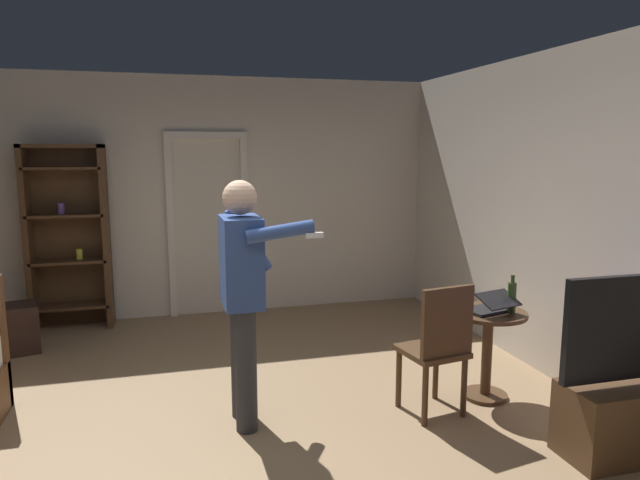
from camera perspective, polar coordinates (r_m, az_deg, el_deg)
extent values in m
plane|color=#997A56|center=(4.03, -12.35, -19.81)|extent=(6.94, 6.94, 0.00)
cube|color=silver|center=(6.78, -14.17, 4.13)|extent=(6.23, 0.12, 2.76)
cube|color=silver|center=(4.78, 26.53, 1.45)|extent=(0.12, 6.55, 2.76)
cube|color=white|center=(6.73, -14.73, 1.05)|extent=(0.08, 0.08, 2.05)
cube|color=white|center=(6.79, -7.55, 1.34)|extent=(0.08, 0.08, 2.05)
cube|color=white|center=(6.69, -11.41, 10.26)|extent=(0.93, 0.08, 0.08)
cube|color=#4C331E|center=(6.71, -27.22, 0.03)|extent=(0.06, 0.32, 1.99)
cube|color=#4C331E|center=(6.59, -20.66, 0.31)|extent=(0.06, 0.32, 1.99)
cube|color=#4C331E|center=(6.57, -24.52, 8.59)|extent=(0.83, 0.32, 0.04)
cube|color=#4C331E|center=(6.79, -23.78, 0.36)|extent=(0.83, 0.02, 1.99)
cube|color=#4C331E|center=(6.79, -23.56, -6.06)|extent=(0.77, 0.32, 0.03)
cube|color=#4C331E|center=(6.68, -23.83, -1.93)|extent=(0.77, 0.32, 0.03)
cylinder|color=gold|center=(6.65, -23.00, -1.30)|extent=(0.07, 0.07, 0.11)
cube|color=#4C331E|center=(6.61, -24.11, 2.30)|extent=(0.77, 0.32, 0.03)
cylinder|color=#7351A6|center=(6.61, -24.55, 2.90)|extent=(0.07, 0.07, 0.11)
cube|color=#4C331E|center=(6.58, -24.39, 6.60)|extent=(0.77, 0.32, 0.03)
cube|color=#4C331E|center=(4.29, 28.80, -15.39)|extent=(0.92, 0.40, 0.48)
cube|color=#563792|center=(4.09, 29.37, -7.40)|extent=(1.07, 0.01, 0.60)
cylinder|color=#4C331E|center=(4.71, 16.40, -11.15)|extent=(0.08, 0.08, 0.67)
cylinder|color=#4C331E|center=(4.83, 16.22, -14.72)|extent=(0.35, 0.35, 0.03)
cylinder|color=#4C331E|center=(4.60, 16.59, -7.05)|extent=(0.58, 0.58, 0.03)
cube|color=black|center=(4.58, 16.29, -6.77)|extent=(0.37, 0.30, 0.02)
cube|color=black|center=(4.47, 17.47, -5.72)|extent=(0.36, 0.26, 0.10)
cube|color=#2B3098|center=(4.48, 17.41, -5.70)|extent=(0.32, 0.23, 0.08)
cylinder|color=#304D1D|center=(4.58, 18.69, -5.52)|extent=(0.06, 0.06, 0.24)
cylinder|color=#304D1D|center=(4.55, 18.79, -3.71)|extent=(0.03, 0.03, 0.06)
cylinder|color=#4C331E|center=(4.64, 11.54, -12.75)|extent=(0.04, 0.04, 0.45)
cylinder|color=#4C331E|center=(4.46, 7.91, -13.57)|extent=(0.04, 0.04, 0.45)
cylinder|color=#4C331E|center=(4.39, 14.25, -14.14)|extent=(0.04, 0.04, 0.45)
cylinder|color=#4C331E|center=(4.20, 10.51, -15.12)|extent=(0.04, 0.04, 0.45)
cube|color=#4C331E|center=(4.33, 11.15, -10.88)|extent=(0.48, 0.48, 0.04)
cube|color=#4C331E|center=(4.11, 12.67, -8.04)|extent=(0.42, 0.11, 0.50)
cylinder|color=#333338|center=(4.24, -7.92, -11.73)|extent=(0.15, 0.15, 0.87)
cylinder|color=#333338|center=(4.03, -7.44, -12.88)|extent=(0.15, 0.15, 0.87)
cube|color=#334C8C|center=(3.92, -7.92, -2.13)|extent=(0.27, 0.42, 0.62)
sphere|color=#D8AD8C|center=(3.86, -8.06, 4.24)|extent=(0.24, 0.24, 0.24)
cylinder|color=#334C8C|center=(4.14, -7.17, 0.07)|extent=(0.34, 0.09, 0.50)
cylinder|color=#334C8C|center=(3.70, -4.05, 0.84)|extent=(0.46, 0.10, 0.15)
cube|color=white|center=(3.73, -0.59, 0.48)|extent=(0.12, 0.04, 0.04)
cube|color=black|center=(6.24, -29.25, -7.92)|extent=(0.69, 0.52, 0.46)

